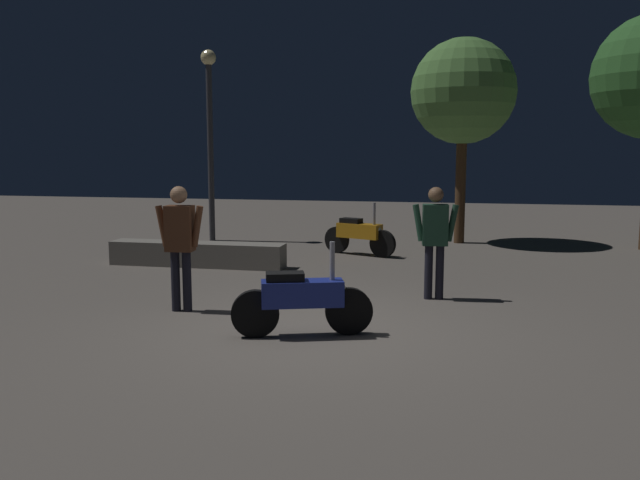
{
  "coord_description": "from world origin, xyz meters",
  "views": [
    {
      "loc": [
        1.62,
        -7.42,
        2.15
      ],
      "look_at": [
        -0.1,
        0.75,
        1.0
      ],
      "focal_mm": 36.36,
      "sensor_mm": 36.0,
      "label": 1
    }
  ],
  "objects_px": {
    "streetlamp_near": "(210,119)",
    "person_bystander_far": "(435,233)",
    "person_rider_beside": "(180,237)",
    "motorcycle_orange_parked_left": "(359,234)",
    "motorcycle_blue_foreground": "(302,299)"
  },
  "relations": [
    {
      "from": "motorcycle_orange_parked_left",
      "to": "person_bystander_far",
      "type": "distance_m",
      "value": 4.14
    },
    {
      "from": "streetlamp_near",
      "to": "person_bystander_far",
      "type": "bearing_deg",
      "value": -43.78
    },
    {
      "from": "person_rider_beside",
      "to": "motorcycle_orange_parked_left",
      "type": "bearing_deg",
      "value": 158.41
    },
    {
      "from": "motorcycle_blue_foreground",
      "to": "person_rider_beside",
      "type": "xyz_separation_m",
      "value": [
        -1.87,
        0.82,
        0.57
      ]
    },
    {
      "from": "person_rider_beside",
      "to": "person_bystander_far",
      "type": "relative_size",
      "value": 1.03
    },
    {
      "from": "motorcycle_orange_parked_left",
      "to": "person_rider_beside",
      "type": "height_order",
      "value": "person_rider_beside"
    },
    {
      "from": "streetlamp_near",
      "to": "motorcycle_orange_parked_left",
      "type": "bearing_deg",
      "value": -21.27
    },
    {
      "from": "motorcycle_blue_foreground",
      "to": "person_rider_beside",
      "type": "height_order",
      "value": "person_rider_beside"
    },
    {
      "from": "person_bystander_far",
      "to": "streetlamp_near",
      "type": "distance_m",
      "value": 7.81
    },
    {
      "from": "person_bystander_far",
      "to": "streetlamp_near",
      "type": "relative_size",
      "value": 0.37
    },
    {
      "from": "person_rider_beside",
      "to": "person_bystander_far",
      "type": "distance_m",
      "value": 3.61
    },
    {
      "from": "motorcycle_blue_foreground",
      "to": "person_bystander_far",
      "type": "xyz_separation_m",
      "value": [
        1.44,
        2.25,
        0.54
      ]
    },
    {
      "from": "motorcycle_orange_parked_left",
      "to": "person_bystander_far",
      "type": "xyz_separation_m",
      "value": [
        1.66,
        -3.76,
        0.54
      ]
    },
    {
      "from": "motorcycle_orange_parked_left",
      "to": "person_rider_beside",
      "type": "bearing_deg",
      "value": -85.65
    },
    {
      "from": "motorcycle_blue_foreground",
      "to": "person_bystander_far",
      "type": "height_order",
      "value": "person_bystander_far"
    }
  ]
}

